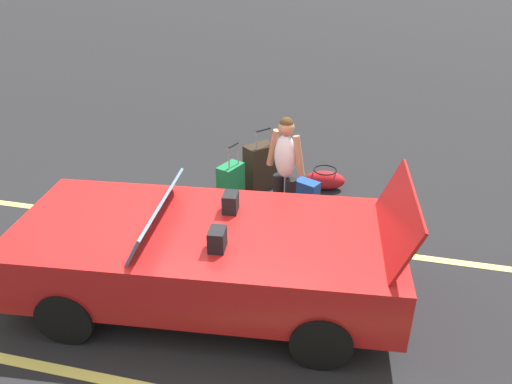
% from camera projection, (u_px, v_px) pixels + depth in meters
% --- Properties ---
extents(ground_plane, '(80.00, 80.00, 0.00)m').
position_uv_depth(ground_plane, '(209.00, 297.00, 5.77)').
color(ground_plane, black).
extents(lot_line_near, '(18.00, 0.12, 0.01)m').
position_uv_depth(lot_line_near, '(240.00, 234.00, 6.92)').
color(lot_line_near, '#EAE066').
rests_on(lot_line_near, ground_plane).
extents(convertible_car, '(4.31, 2.17, 1.52)m').
position_uv_depth(convertible_car, '(189.00, 253.00, 5.51)').
color(convertible_car, red).
rests_on(convertible_car, ground_plane).
extents(suitcase_large_black, '(0.52, 0.55, 1.03)m').
position_uv_depth(suitcase_large_black, '(260.00, 167.00, 7.95)').
color(suitcase_large_black, '#2D2319').
rests_on(suitcase_large_black, ground_plane).
extents(suitcase_medium_bright, '(0.37, 0.46, 0.97)m').
position_uv_depth(suitcase_medium_bright, '(231.00, 184.00, 7.57)').
color(suitcase_medium_bright, '#19723F').
rests_on(suitcase_medium_bright, ground_plane).
extents(suitcase_small_carryon, '(0.39, 0.32, 0.50)m').
position_uv_depth(suitcase_small_carryon, '(307.00, 197.00, 7.34)').
color(suitcase_small_carryon, '#1E479E').
rests_on(suitcase_small_carryon, ground_plane).
extents(duffel_bag, '(0.67, 0.42, 0.34)m').
position_uv_depth(duffel_bag, '(325.00, 180.00, 8.02)').
color(duffel_bag, red).
rests_on(duffel_bag, ground_plane).
extents(traveler_person, '(0.58, 0.34, 1.65)m').
position_uv_depth(traveler_person, '(285.00, 170.00, 6.58)').
color(traveler_person, black).
rests_on(traveler_person, ground_plane).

